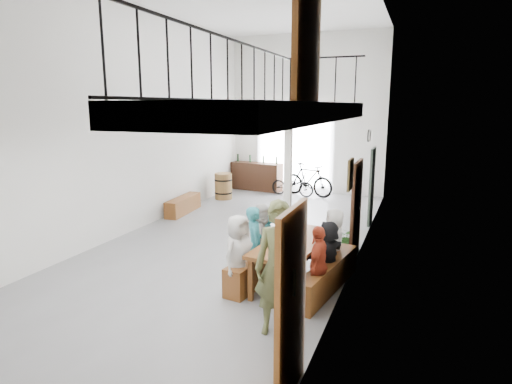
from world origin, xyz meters
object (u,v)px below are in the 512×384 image
at_px(host_standing, 279,269).
at_px(bicycle_near, 292,184).
at_px(tasting_table, 294,245).
at_px(serving_counter, 257,176).
at_px(side_bench, 183,205).
at_px(bench_inner, 264,265).
at_px(oak_barrel, 223,186).

distance_m(host_standing, bicycle_near, 9.14).
relative_size(tasting_table, serving_counter, 1.16).
bearing_deg(side_bench, bench_inner, -43.60).
bearing_deg(oak_barrel, side_bench, -97.21).
relative_size(bench_inner, side_bench, 1.30).
distance_m(tasting_table, oak_barrel, 7.17).
bearing_deg(bicycle_near, oak_barrel, 129.17).
height_order(tasting_table, serving_counter, serving_counter).
distance_m(tasting_table, bench_inner, 0.75).
distance_m(oak_barrel, host_standing, 8.72).
relative_size(oak_barrel, serving_counter, 0.45).
height_order(bench_inner, side_bench, bench_inner).
relative_size(bench_inner, oak_barrel, 2.50).
relative_size(tasting_table, bench_inner, 1.03).
height_order(side_bench, oak_barrel, oak_barrel).
height_order(bench_inner, serving_counter, serving_counter).
bearing_deg(host_standing, side_bench, 119.17).
bearing_deg(host_standing, serving_counter, 100.86).
height_order(side_bench, serving_counter, serving_counter).
xyz_separation_m(serving_counter, host_standing, (3.93, -9.34, 0.43)).
xyz_separation_m(oak_barrel, bicycle_near, (2.01, 1.30, -0.03)).
xyz_separation_m(tasting_table, host_standing, (0.26, -1.66, 0.23)).
bearing_deg(serving_counter, bench_inner, -60.60).
xyz_separation_m(tasting_table, serving_counter, (-3.66, 7.69, -0.20)).
relative_size(bench_inner, serving_counter, 1.13).
relative_size(serving_counter, bicycle_near, 1.24).
bearing_deg(oak_barrel, tasting_table, -54.71).
bearing_deg(side_bench, bicycle_near, 56.45).
bearing_deg(bicycle_near, bench_inner, -161.35).
height_order(tasting_table, bench_inner, tasting_table).
distance_m(side_bench, host_standing, 7.15).
height_order(oak_barrel, host_standing, host_standing).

